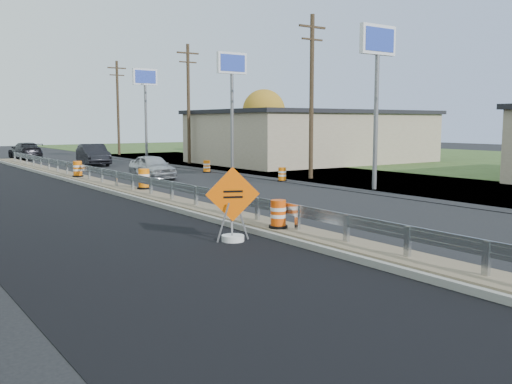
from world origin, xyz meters
TOP-DOWN VIEW (x-y plane):
  - ground at (0.00, 0.00)m, footprint 140.00×140.00m
  - grass_verge_far at (30.00, 10.00)m, footprint 40.00×120.00m
  - milled_overlay at (-4.40, 10.00)m, footprint 7.20×120.00m
  - median at (0.00, 8.00)m, footprint 1.60×55.00m
  - guardrail at (0.00, 9.00)m, footprint 0.10×46.15m
  - retail_building_near at (20.99, 20.00)m, footprint 18.50×12.50m
  - pylon_sign_south at (10.50, 3.00)m, footprint 2.20×0.30m
  - pylon_sign_mid at (10.50, 16.00)m, footprint 2.20×0.30m
  - pylon_sign_north at (10.50, 30.00)m, footprint 2.20×0.30m
  - utility_pole_smid at (11.50, 9.00)m, footprint 1.90×0.26m
  - utility_pole_nmid at (11.50, 24.00)m, footprint 1.90×0.26m
  - utility_pole_north at (11.50, 39.00)m, footprint 1.90×0.26m
  - tree_far_yellow at (26.00, 34.00)m, footprint 4.62×4.62m
  - caution_sign at (-1.83, -3.42)m, footprint 1.40×0.64m
  - barrel_median_near at (-0.28, -3.45)m, footprint 0.56×0.56m
  - barrel_median_mid at (0.55, 7.96)m, footprint 0.63×0.63m
  - barrel_median_far at (-0.09, 15.67)m, footprint 0.60×0.60m
  - barrel_shoulder_near at (9.20, 8.74)m, footprint 0.54×0.54m
  - barrel_shoulder_mid at (8.60, 16.17)m, footprint 0.55×0.55m
  - barrel_shoulder_far at (7.00, 33.91)m, footprint 0.55×0.55m
  - car_silver at (3.92, 14.41)m, footprint 1.78×4.17m
  - car_dark_mid at (4.65, 26.86)m, footprint 2.33×5.16m
  - car_dark_far at (2.07, 37.39)m, footprint 2.14×5.23m

SIDE VIEW (x-z plane):
  - ground at x=0.00m, z-range 0.00..0.00m
  - milled_overlay at x=-4.40m, z-range 0.00..0.01m
  - grass_verge_far at x=30.00m, z-range 0.00..0.03m
  - median at x=0.00m, z-range 0.00..0.23m
  - barrel_shoulder_near at x=9.20m, z-range -0.02..0.77m
  - barrel_shoulder_far at x=7.00m, z-range -0.02..0.78m
  - barrel_shoulder_mid at x=8.60m, z-range -0.02..0.79m
  - caution_sign at x=-1.83m, z-range -0.51..1.57m
  - barrel_median_near at x=-0.28m, z-range 0.21..1.03m
  - barrel_median_far at x=-0.09m, z-range 0.21..1.10m
  - barrel_median_mid at x=0.55m, z-range 0.21..1.14m
  - car_silver at x=3.92m, z-range 0.00..1.41m
  - guardrail at x=0.00m, z-range 0.37..1.09m
  - car_dark_far at x=2.07m, z-range 0.00..1.52m
  - car_dark_mid at x=4.65m, z-range 0.00..1.64m
  - retail_building_near at x=20.99m, z-range 0.02..4.29m
  - tree_far_yellow at x=26.00m, z-range 1.11..7.97m
  - utility_pole_smid at x=11.50m, z-range 0.23..9.63m
  - utility_pole_nmid at x=11.50m, z-range 0.23..9.63m
  - utility_pole_north at x=11.50m, z-range 0.23..9.63m
  - pylon_sign_south at x=10.50m, z-range 2.53..10.43m
  - pylon_sign_mid at x=10.50m, z-range 2.53..10.43m
  - pylon_sign_north at x=10.50m, z-range 2.53..10.43m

